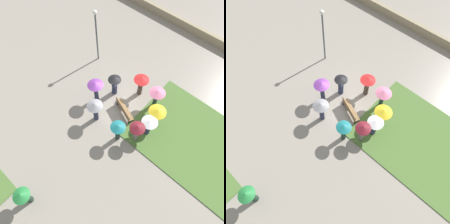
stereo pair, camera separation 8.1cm
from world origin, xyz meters
The scene contains 15 objects.
ground_plane centered at (0.00, 0.00, 0.00)m, with size 90.00×90.00×0.00m, color gray.
lawn_patch_near centered at (-5.85, -0.95, 0.03)m, with size 7.99×6.12×0.06m.
parapet_wall centered at (0.00, -9.95, 0.39)m, with size 45.00×0.35×0.78m.
park_bench centered at (-1.05, 0.58, 0.48)m, with size 1.95×1.12×0.90m.
lamp_post centered at (3.94, -2.00, 2.88)m, with size 0.32×0.32×4.49m.
crowd_person_pink centered at (-2.25, -1.41, 1.44)m, with size 1.11×1.11×1.82m.
crowd_person_purple centered at (1.22, 1.00, 1.47)m, with size 1.11×1.11×1.96m.
crowd_person_white centered at (-3.19, 0.70, 1.22)m, with size 1.05×1.05×1.76m.
crowd_person_grey centered at (0.12, 2.20, 1.41)m, with size 1.08×1.08×1.93m.
crowd_person_red centered at (-0.80, -1.51, 1.40)m, with size 1.09×1.09×1.90m.
crowd_person_maroon centered at (-2.88, 1.55, 1.33)m, with size 0.99×0.99×1.84m.
crowd_person_teal centered at (-1.98, 2.32, 1.30)m, with size 0.97×0.97×1.85m.
crowd_person_black centered at (0.64, -0.31, 1.17)m, with size 0.94×0.94×1.79m.
crowd_person_yellow centered at (-3.10, -0.24, 1.36)m, with size 1.17×1.17×1.80m.
lone_walker_mid_plaza centered at (-0.77, 8.69, 1.19)m, with size 0.95×0.95×1.75m.
Camera 2 is at (-5.60, 6.78, 13.70)m, focal length 35.00 mm.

